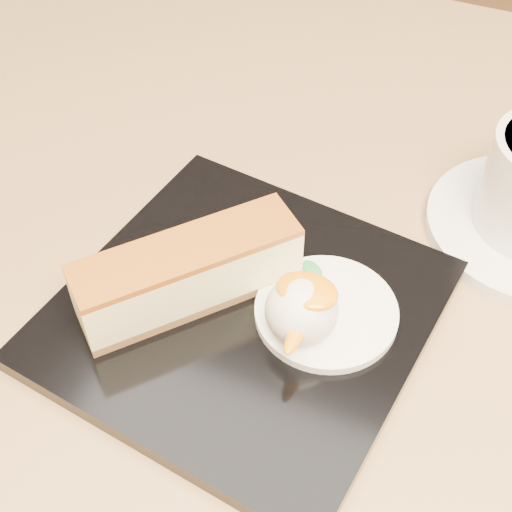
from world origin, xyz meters
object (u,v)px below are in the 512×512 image
at_px(cheesecake, 188,273).
at_px(table, 244,361).
at_px(dessert_plate, 244,313).
at_px(ice_cream_scoop, 301,310).

bearing_deg(cheesecake, table, 37.08).
height_order(table, cheesecake, cheesecake).
bearing_deg(table, dessert_plate, -64.45).
bearing_deg(cheesecake, ice_cream_scoop, -49.41).
height_order(table, dessert_plate, dessert_plate).
bearing_deg(ice_cream_scoop, cheesecake, 180.00).
xyz_separation_m(dessert_plate, cheesecake, (-0.04, -0.00, 0.03)).
distance_m(table, cheesecake, 0.20).
xyz_separation_m(dessert_plate, ice_cream_scoop, (0.04, -0.00, 0.03)).
height_order(table, ice_cream_scoop, ice_cream_scoop).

